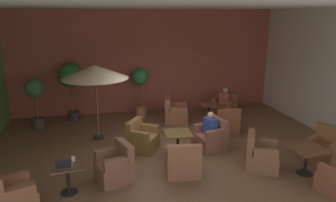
{
  "coord_description": "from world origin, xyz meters",
  "views": [
    {
      "loc": [
        -1.89,
        -7.85,
        3.65
      ],
      "look_at": [
        0.0,
        0.41,
        1.34
      ],
      "focal_mm": 33.76,
      "sensor_mm": 36.0,
      "label": 1
    }
  ],
  "objects": [
    {
      "name": "ceiling_slab",
      "position": [
        0.0,
        0.0,
        3.89
      ],
      "size": [
        10.17,
        8.14,
        0.06
      ],
      "primitive_type": "cube",
      "color": "silver",
      "rests_on": "wall_back_brick"
    },
    {
      "name": "armchair_mid_center_east",
      "position": [
        -0.77,
        0.28,
        0.32
      ],
      "size": [
        1.0,
        1.01,
        0.86
      ],
      "color": "brown",
      "rests_on": "ground_plane"
    },
    {
      "name": "patron_blue_shirt",
      "position": [
        2.75,
        2.84,
        0.67
      ],
      "size": [
        0.42,
        0.44,
        0.62
      ],
      "color": "#B4514B",
      "rests_on": "ground_plane"
    },
    {
      "name": "armchair_front_left_north",
      "position": [
        -1.6,
        -1.25,
        0.33
      ],
      "size": [
        0.91,
        0.92,
        0.88
      ],
      "color": "brown",
      "rests_on": "ground_plane"
    },
    {
      "name": "armchair_front_right_south",
      "position": [
        0.73,
        2.43,
        0.32
      ],
      "size": [
        0.98,
        1.0,
        0.9
      ],
      "color": "brown",
      "rests_on": "ground_plane"
    },
    {
      "name": "patio_umbrella_tall_red",
      "position": [
        -1.94,
        1.41,
        2.05
      ],
      "size": [
        1.94,
        1.94,
        2.26
      ],
      "color": "#2D2D2D",
      "rests_on": "ground_plane"
    },
    {
      "name": "armchair_mid_center_south",
      "position": [
        -0.04,
        -1.35,
        0.31
      ],
      "size": [
        0.86,
        0.8,
        0.85
      ],
      "color": "#91583E",
      "rests_on": "ground_plane"
    },
    {
      "name": "armchair_front_right_north",
      "position": [
        1.96,
        0.93,
        0.32
      ],
      "size": [
        0.77,
        0.85,
        0.88
      ],
      "color": "brown",
      "rests_on": "ground_plane"
    },
    {
      "name": "cafe_table_front_right",
      "position": [
        1.87,
        2.12,
        0.48
      ],
      "size": [
        0.7,
        0.7,
        0.66
      ],
      "color": "black",
      "rests_on": "ground_plane"
    },
    {
      "name": "armchair_front_right_east",
      "position": [
        2.78,
        2.87,
        0.29
      ],
      "size": [
        1.03,
        1.04,
        0.78
      ],
      "color": "#935935",
      "rests_on": "ground_plane"
    },
    {
      "name": "potted_tree_left_corner",
      "position": [
        -2.78,
        3.41,
        1.52
      ],
      "size": [
        0.86,
        0.86,
        2.06
      ],
      "color": "#3F2C35",
      "rests_on": "ground_plane"
    },
    {
      "name": "armchair_mid_center_north",
      "position": [
        1.13,
        -0.07,
        0.33
      ],
      "size": [
        0.9,
        0.92,
        0.87
      ],
      "color": "#8A5446",
      "rests_on": "ground_plane"
    },
    {
      "name": "iced_drink_cup",
      "position": [
        -2.49,
        -1.44,
        0.71
      ],
      "size": [
        0.08,
        0.08,
        0.11
      ],
      "primitive_type": "cylinder",
      "color": "white",
      "rests_on": "cafe_table_front_left"
    },
    {
      "name": "cafe_table_mid_center",
      "position": [
        0.1,
        -0.31,
        0.52
      ],
      "size": [
        0.75,
        0.75,
        0.66
      ],
      "color": "black",
      "rests_on": "ground_plane"
    },
    {
      "name": "patron_by_window",
      "position": [
        1.09,
        -0.08,
        0.72
      ],
      "size": [
        0.31,
        0.41,
        0.65
      ],
      "color": "#2A4098",
      "rests_on": "ground_plane"
    },
    {
      "name": "armchair_rear_right_north",
      "position": [
        3.71,
        -1.45,
        0.32
      ],
      "size": [
        1.03,
        0.99,
        0.9
      ],
      "color": "brown",
      "rests_on": "ground_plane"
    },
    {
      "name": "wall_back_brick",
      "position": [
        0.0,
        4.03,
        1.93
      ],
      "size": [
        10.17,
        0.08,
        3.86
      ],
      "primitive_type": "cube",
      "color": "#994B3E",
      "rests_on": "ground_plane"
    },
    {
      "name": "potted_tree_mid_right",
      "position": [
        -3.88,
        2.8,
        1.14
      ],
      "size": [
        0.63,
        0.63,
        1.68
      ],
      "color": "#3D3830",
      "rests_on": "ground_plane"
    },
    {
      "name": "armchair_rear_right_east",
      "position": [
        1.9,
        -1.45,
        0.33
      ],
      "size": [
        1.02,
        1.02,
        0.9
      ],
      "color": "brown",
      "rests_on": "ground_plane"
    },
    {
      "name": "cafe_table_front_left",
      "position": [
        -2.61,
        -1.58,
        0.49
      ],
      "size": [
        0.69,
        0.69,
        0.66
      ],
      "color": "black",
      "rests_on": "ground_plane"
    },
    {
      "name": "cafe_table_rear_right",
      "position": [
        2.8,
        -1.94,
        0.53
      ],
      "size": [
        0.85,
        0.85,
        0.66
      ],
      "color": "black",
      "rests_on": "ground_plane"
    },
    {
      "name": "ground_plane",
      "position": [
        0.0,
        0.0,
        -0.01
      ],
      "size": [
        10.17,
        8.14,
        0.02
      ],
      "primitive_type": "cube",
      "color": "brown"
    },
    {
      "name": "armchair_front_left_east",
      "position": [
        -3.59,
        -1.96,
        0.31
      ],
      "size": [
        0.95,
        0.95,
        0.85
      ],
      "color": "brown",
      "rests_on": "ground_plane"
    },
    {
      "name": "open_laptop",
      "position": [
        -2.64,
        -1.71,
        0.71
      ],
      "size": [
        0.33,
        0.26,
        0.2
      ],
      "color": "#9EA0A5",
      "rests_on": "cafe_table_front_left"
    },
    {
      "name": "potted_tree_mid_left",
      "position": [
        -0.39,
        3.29,
        1.18
      ],
      "size": [
        0.6,
        0.6,
        1.81
      ],
      "color": "#A56847",
      "rests_on": "ground_plane"
    }
  ]
}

